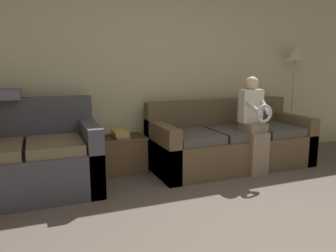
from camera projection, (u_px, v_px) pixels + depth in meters
wall_back at (161, 72)px, 4.52m from camera, size 7.80×0.06×2.55m
couch_main at (229, 143)px, 4.48m from camera, size 2.18×0.92×0.88m
couch_side at (26, 161)px, 3.51m from camera, size 1.50×0.95×1.00m
child_left_seated at (254, 121)px, 4.11m from camera, size 0.30×0.37×1.23m
side_shelf at (121, 154)px, 4.23m from camera, size 0.61×0.45×0.46m
book_stack at (120, 134)px, 4.17m from camera, size 0.18×0.32×0.09m
floor_lamp at (295, 63)px, 5.08m from camera, size 0.34×0.34×1.65m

